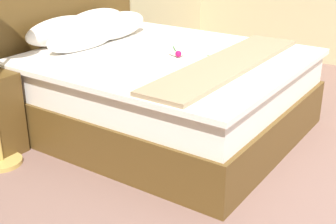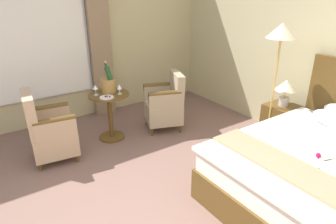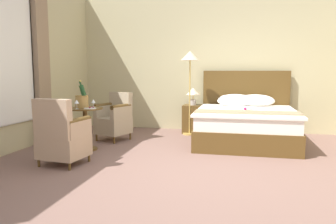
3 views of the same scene
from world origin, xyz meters
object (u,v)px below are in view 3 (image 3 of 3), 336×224
side_table_round (85,125)px  nightstand (193,119)px  bed (246,122)px  armchair_by_window (115,118)px  snack_plate (90,108)px  armchair_facing_bed (62,137)px  champagne_bucket (82,100)px  wine_glass_near_edge (93,101)px  floor_lamp_brass (190,63)px  bedside_lamp (193,93)px  wine_glass_near_bucket (77,102)px

side_table_round → nightstand: bearing=51.6°
bed → armchair_by_window: (-2.46, -0.39, 0.06)m
snack_plate → armchair_facing_bed: size_ratio=0.21×
nightstand → champagne_bucket: bearing=-130.1°
wine_glass_near_edge → floor_lamp_brass: bearing=48.7°
bedside_lamp → champagne_bucket: bearing=-130.1°
bed → armchair_facing_bed: 3.34m
floor_lamp_brass → armchair_by_window: 1.91m
nightstand → side_table_round: side_table_round is taller
side_table_round → armchair_facing_bed: armchair_facing_bed is taller
floor_lamp_brass → armchair_by_window: (-1.33, -0.86, -1.07)m
nightstand → champagne_bucket: (-1.61, -1.91, 0.55)m
bed → wine_glass_near_bucket: 3.08m
nightstand → side_table_round: (-1.54, -1.95, 0.12)m
floor_lamp_brass → armchair_facing_bed: 3.19m
nightstand → armchair_by_window: 1.74m
side_table_round → armchair_by_window: (0.18, 0.87, 0.00)m
wine_glass_near_bucket → bed: bearing=28.0°
side_table_round → snack_plate: (0.14, -0.09, 0.30)m
wine_glass_near_bucket → armchair_by_window: (0.23, 1.04, -0.40)m
bedside_lamp → armchair_by_window: bedside_lamp is taller
armchair_by_window → armchair_facing_bed: armchair_facing_bed is taller
wine_glass_near_bucket → floor_lamp_brass: bearing=50.8°
armchair_by_window → snack_plate: bearing=-92.3°
side_table_round → armchair_by_window: size_ratio=0.78×
bedside_lamp → side_table_round: bedside_lamp is taller
wine_glass_near_bucket → armchair_facing_bed: 0.86m
floor_lamp_brass → champagne_bucket: floor_lamp_brass is taller
floor_lamp_brass → armchair_by_window: floor_lamp_brass is taller
bedside_lamp → armchair_facing_bed: (-1.45, -2.85, -0.46)m
bed → wine_glass_near_edge: (-2.55, -1.13, 0.45)m
armchair_facing_bed → nightstand: bearing=63.0°
floor_lamp_brass → snack_plate: bearing=-126.8°
bed → champagne_bucket: 3.00m
bedside_lamp → champagne_bucket: 2.49m
side_table_round → wine_glass_near_bucket: (-0.05, -0.17, 0.41)m
bed → wine_glass_near_bucket: bearing=-152.0°
wine_glass_near_edge → armchair_by_window: (0.08, 0.74, -0.39)m
bed → champagne_bucket: bed is taller
floor_lamp_brass → wine_glass_near_edge: (-1.41, -1.60, -0.67)m
champagne_bucket → floor_lamp_brass: bearing=47.3°
nightstand → wine_glass_near_bucket: size_ratio=4.00×
nightstand → wine_glass_near_edge: size_ratio=4.26×
bed → snack_plate: 2.86m
floor_lamp_brass → armchair_by_window: size_ratio=1.89×
bed → floor_lamp_brass: (-1.14, 0.48, 1.12)m
armchair_by_window → armchair_facing_bed: size_ratio=0.96×
bed → bedside_lamp: size_ratio=5.77×
floor_lamp_brass → bed: bearing=-22.7°
floor_lamp_brass → nightstand: bearing=78.9°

